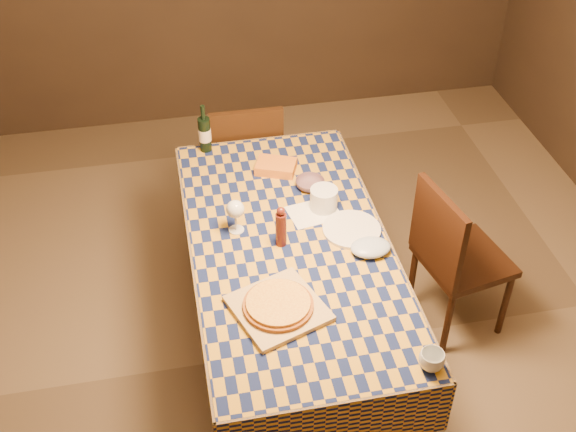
{
  "coord_description": "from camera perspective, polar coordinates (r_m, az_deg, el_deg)",
  "views": [
    {
      "loc": [
        -0.5,
        -2.49,
        3.03
      ],
      "look_at": [
        0.0,
        0.05,
        0.9
      ],
      "focal_mm": 45.0,
      "sensor_mm": 36.0,
      "label": 1
    }
  ],
  "objects": [
    {
      "name": "wine_glass",
      "position": [
        3.4,
        -4.19,
        0.46
      ],
      "size": [
        0.1,
        0.1,
        0.17
      ],
      "color": "silver",
      "rests_on": "dining_table"
    },
    {
      "name": "tumbler",
      "position": [
        2.92,
        11.29,
        -11.13
      ],
      "size": [
        0.13,
        0.13,
        0.08
      ],
      "primitive_type": "imported",
      "rotation": [
        0.0,
        0.0,
        0.36
      ],
      "color": "silver",
      "rests_on": "dining_table"
    },
    {
      "name": "chair_right",
      "position": [
        3.81,
        12.88,
        -2.93
      ],
      "size": [
        0.5,
        0.5,
        0.93
      ],
      "color": "black",
      "rests_on": "ground"
    },
    {
      "name": "bowl",
      "position": [
        3.72,
        1.75,
        2.55
      ],
      "size": [
        0.17,
        0.17,
        0.05
      ],
      "primitive_type": "imported",
      "rotation": [
        0.0,
        0.0,
        0.12
      ],
      "color": "#614551",
      "rests_on": "dining_table"
    },
    {
      "name": "pizza",
      "position": [
        3.07,
        -0.78,
        -6.98
      ],
      "size": [
        0.34,
        0.34,
        0.03
      ],
      "color": "#914B18",
      "rests_on": "cutting_board"
    },
    {
      "name": "dining_table",
      "position": [
        3.45,
        0.16,
        -3.17
      ],
      "size": [
        0.94,
        1.84,
        0.77
      ],
      "color": "brown",
      "rests_on": "ground"
    },
    {
      "name": "flour_patch",
      "position": [
        3.57,
        2.06,
        0.27
      ],
      "size": [
        0.27,
        0.23,
        0.0
      ],
      "primitive_type": "cube",
      "rotation": [
        0.0,
        0.0,
        0.18
      ],
      "color": "silver",
      "rests_on": "dining_table"
    },
    {
      "name": "pepper_mill",
      "position": [
        3.33,
        -0.56,
        -0.9
      ],
      "size": [
        0.06,
        0.06,
        0.22
      ],
      "color": "#4C1711",
      "rests_on": "dining_table"
    },
    {
      "name": "cutting_board",
      "position": [
        3.08,
        -0.77,
        -7.3
      ],
      "size": [
        0.45,
        0.45,
        0.02
      ],
      "primitive_type": "cube",
      "rotation": [
        0.0,
        0.0,
        0.35
      ],
      "color": "tan",
      "rests_on": "dining_table"
    },
    {
      "name": "white_plate",
      "position": [
        3.48,
        5.05,
        -1.06
      ],
      "size": [
        0.35,
        0.35,
        0.02
      ],
      "primitive_type": "cylinder",
      "rotation": [
        0.0,
        0.0,
        -0.31
      ],
      "color": "silver",
      "rests_on": "dining_table"
    },
    {
      "name": "flour_bag",
      "position": [
        3.36,
        6.54,
        -2.48
      ],
      "size": [
        0.23,
        0.2,
        0.06
      ],
      "primitive_type": "ellipsoid",
      "rotation": [
        0.0,
        0.0,
        -0.38
      ],
      "color": "#A5B8D3",
      "rests_on": "dining_table"
    },
    {
      "name": "chair_far",
      "position": [
        4.38,
        -3.36,
        4.47
      ],
      "size": [
        0.42,
        0.43,
        0.93
      ],
      "color": "black",
      "rests_on": "ground"
    },
    {
      "name": "deli_tub",
      "position": [
        3.57,
        2.84,
        1.36
      ],
      "size": [
        0.16,
        0.16,
        0.11
      ],
      "primitive_type": "cylinder",
      "rotation": [
        0.0,
        0.0,
        -0.21
      ],
      "color": "silver",
      "rests_on": "dining_table"
    },
    {
      "name": "room",
      "position": [
        3.04,
        0.18,
        5.97
      ],
      "size": [
        5.0,
        5.1,
        2.7
      ],
      "color": "brown",
      "rests_on": "ground"
    },
    {
      "name": "takeout_container",
      "position": [
        3.84,
        -0.96,
        3.92
      ],
      "size": [
        0.24,
        0.21,
        0.05
      ],
      "primitive_type": "cube",
      "rotation": [
        0.0,
        0.0,
        -0.38
      ],
      "color": "orange",
      "rests_on": "dining_table"
    },
    {
      "name": "wine_bottle",
      "position": [
        3.99,
        -6.6,
        6.49
      ],
      "size": [
        0.09,
        0.09,
        0.28
      ],
      "color": "black",
      "rests_on": "dining_table"
    }
  ]
}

